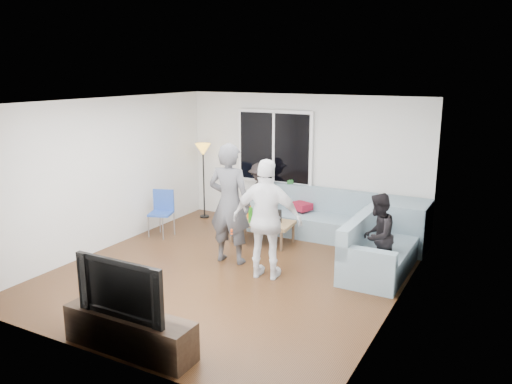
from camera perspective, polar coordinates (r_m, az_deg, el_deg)
The scene contains 32 objects.
floor at distance 8.00m, azimuth -2.70°, elevation -8.99°, with size 5.00×5.50×0.04m, color #56351C.
ceiling at distance 7.41m, azimuth -2.93°, elevation 10.24°, with size 5.00×5.50×0.04m, color white.
wall_back at distance 10.02m, azimuth 5.39°, elevation 3.45°, with size 5.00×0.04×2.60m, color silver.
wall_front at distance 5.51m, azimuth -17.89°, elevation -5.59°, with size 5.00×0.04×2.60m, color silver.
wall_left at distance 9.13m, azimuth -16.50°, elevation 1.96°, with size 0.04×5.50×2.60m, color silver.
wall_right at distance 6.69m, azimuth 16.03°, elevation -2.10°, with size 0.04×5.50×2.60m, color silver.
window_frame at distance 10.16m, azimuth 2.11°, elevation 5.06°, with size 1.62×0.06×1.47m, color white.
window_glass at distance 10.12m, azimuth 2.01°, elevation 5.03°, with size 1.50×0.02×1.35m, color black.
window_mullion at distance 10.11m, azimuth 1.99°, elevation 5.03°, with size 0.05×0.03×1.35m, color white.
radiator at distance 10.38m, azimuth 1.96°, elevation -1.75°, with size 1.30×0.12×0.62m, color silver.
potted_plant at distance 10.08m, azimuth 3.74°, elevation 0.56°, with size 0.18×0.15×0.33m, color #2D7130.
vase at distance 10.43m, azimuth -0.01°, elevation 0.55°, with size 0.16×0.16×0.17m, color silver.
sofa_back_section at distance 9.63m, azimuth 6.16°, elevation -2.33°, with size 2.30×0.85×0.85m, color gray, non-canonical shape.
sofa_right_section at distance 8.16m, azimuth 14.02°, elevation -5.61°, with size 0.85×2.00×0.85m, color gray, non-canonical shape.
sofa_corner at distance 9.15m, azimuth 16.17°, elevation -3.64°, with size 0.85×0.85×0.85m, color gray.
cushion_yellow at distance 10.05m, azimuth 0.19°, elevation -1.08°, with size 0.38×0.32×0.14m, color gold.
cushion_red at distance 9.74m, azimuth 5.08°, elevation -1.60°, with size 0.36×0.30×0.13m, color maroon.
coffee_table at distance 9.19m, azimuth 0.71°, elevation -4.49°, with size 1.10×0.60×0.40m, color #AB8053.
pitcher at distance 9.12m, azimuth 0.85°, elevation -2.76°, with size 0.17×0.17×0.17m, color maroon.
side_chair at distance 9.64m, azimuth -10.62°, elevation -2.44°, with size 0.40×0.40×0.86m, color #2548A3, non-canonical shape.
floor_lamp at distance 10.67m, azimuth -5.89°, elevation 1.21°, with size 0.32×0.32×1.56m, color gold, non-canonical shape.
player_left at distance 8.08m, azimuth -2.98°, elevation -1.32°, with size 0.71×0.47×1.95m, color #444549.
player_right at distance 7.47m, azimuth 1.26°, elevation -3.13°, with size 1.06×0.44×1.80m, color white.
spectator_right at distance 7.77m, azimuth 13.47°, elevation -4.82°, with size 0.63×0.49×1.29m, color black.
spectator_back at distance 10.04m, azimuth 0.49°, elevation -0.32°, with size 0.83×0.48×1.28m, color black.
tv_console at distance 5.99m, azimuth -13.99°, elevation -14.99°, with size 1.60×0.40×0.44m, color #36281B.
television at distance 5.76m, azimuth -14.31°, elevation -10.15°, with size 1.15×0.15×0.66m, color black.
bottle_a at distance 9.30m, azimuth -0.79°, elevation -2.23°, with size 0.07×0.07×0.23m, color orange.
bottle_d at distance 8.94m, azimuth 1.89°, elevation -2.86°, with size 0.07×0.07×0.24m, color #E34914.
bottle_c at distance 9.17m, azimuth 1.45°, elevation -2.58°, with size 0.07×0.07×0.20m, color black.
bottle_b at distance 9.03m, azimuth -0.63°, elevation -2.61°, with size 0.08×0.08×0.27m, color #28951B.
bottle_e at distance 9.03m, azimuth 2.69°, elevation -2.73°, with size 0.07×0.07×0.23m, color black.
Camera 1 is at (3.82, -6.33, 3.04)m, focal length 35.65 mm.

